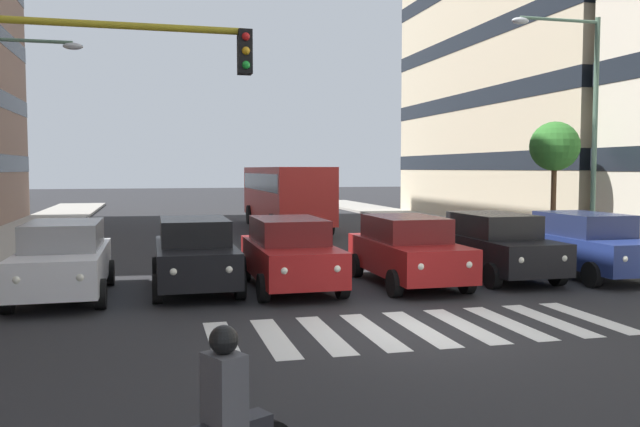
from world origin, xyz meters
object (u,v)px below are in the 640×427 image
(car_3, at_px, (290,253))
(car_5, at_px, (64,259))
(car_0, at_px, (586,244))
(car_1, at_px, (495,245))
(car_4, at_px, (195,253))
(traffic_light_gantry, at_px, (35,117))
(street_tree_1, at_px, (555,147))
(street_lamp_left, at_px, (582,111))
(street_lamp_right, at_px, (8,125))
(car_2, at_px, (407,250))
(bus_behind_traffic, at_px, (285,191))

(car_3, distance_m, car_5, 5.20)
(car_0, xyz_separation_m, car_1, (2.48, -0.43, 0.00))
(car_4, bearing_deg, car_1, 178.33)
(traffic_light_gantry, distance_m, street_tree_1, 19.62)
(car_4, xyz_separation_m, car_5, (2.95, 0.30, 0.00))
(car_3, bearing_deg, street_tree_1, -151.03)
(street_lamp_left, relative_size, street_lamp_right, 1.16)
(traffic_light_gantry, height_order, street_tree_1, traffic_light_gantry)
(street_lamp_right, bearing_deg, car_4, 139.32)
(car_1, bearing_deg, car_3, 2.26)
(street_tree_1, bearing_deg, car_2, 37.45)
(car_0, bearing_deg, street_lamp_left, -122.77)
(street_lamp_right, bearing_deg, street_tree_1, -174.66)
(car_5, xyz_separation_m, street_lamp_left, (-15.24, -2.57, 3.88))
(car_2, relative_size, street_lamp_right, 0.68)
(car_4, relative_size, street_lamp_left, 0.59)
(street_tree_1, bearing_deg, car_5, 20.44)
(car_1, relative_size, car_4, 1.00)
(car_1, distance_m, street_tree_1, 9.00)
(car_1, bearing_deg, car_4, -1.67)
(traffic_light_gantry, bearing_deg, car_3, -141.20)
(car_4, distance_m, street_lamp_right, 7.23)
(traffic_light_gantry, relative_size, street_lamp_left, 0.73)
(street_lamp_right, bearing_deg, car_3, 146.88)
(street_lamp_right, relative_size, street_tree_1, 1.43)
(street_tree_1, bearing_deg, traffic_light_gantry, 32.19)
(car_3, xyz_separation_m, street_lamp_left, (-10.05, -2.73, 3.88))
(car_1, bearing_deg, traffic_light_gantry, 21.75)
(car_1, bearing_deg, bus_behind_traffic, -80.20)
(car_0, xyz_separation_m, bus_behind_traffic, (5.16, -15.95, 0.97))
(car_2, bearing_deg, traffic_light_gantry, 25.83)
(car_5, relative_size, traffic_light_gantry, 0.81)
(bus_behind_traffic, xyz_separation_m, traffic_light_gantry, (8.04, 19.79, 1.90))
(car_0, relative_size, car_2, 1.00)
(car_2, relative_size, traffic_light_gantry, 0.81)
(traffic_light_gantry, height_order, street_lamp_left, street_lamp_left)
(car_5, bearing_deg, street_lamp_right, -66.67)
(car_1, bearing_deg, car_0, 170.12)
(car_3, distance_m, street_lamp_right, 9.13)
(car_5, bearing_deg, car_0, 178.43)
(traffic_light_gantry, relative_size, street_lamp_right, 0.84)
(car_2, distance_m, car_5, 8.20)
(car_2, distance_m, street_tree_1, 11.17)
(car_4, bearing_deg, street_lamp_right, -40.68)
(car_4, xyz_separation_m, street_lamp_right, (4.89, -4.20, 3.27))
(car_1, height_order, street_lamp_right, street_lamp_right)
(car_4, relative_size, traffic_light_gantry, 0.81)
(car_4, bearing_deg, street_lamp_left, -169.54)
(car_2, xyz_separation_m, car_3, (3.00, -0.16, 0.00))
(car_2, height_order, car_5, same)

